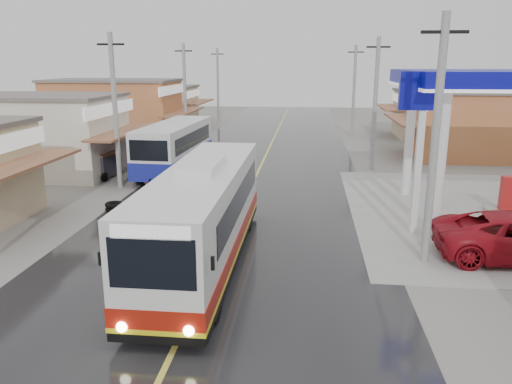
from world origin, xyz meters
TOP-DOWN VIEW (x-y plane):
  - ground at (0.00, 0.00)m, footprint 120.00×120.00m
  - road at (0.00, 15.00)m, footprint 12.00×90.00m
  - centre_line at (0.00, 15.00)m, footprint 0.15×90.00m
  - shopfronts_left at (-13.00, 18.00)m, footprint 11.00×44.00m
  - utility_poles_left at (-7.00, 16.00)m, footprint 1.60×50.00m
  - utility_poles_right at (7.00, 15.00)m, footprint 1.60×36.00m
  - coach_bus at (-0.32, -0.83)m, footprint 2.66×11.13m
  - second_bus at (-4.99, 12.99)m, footprint 2.80×9.04m
  - cyclist at (-5.13, 9.06)m, footprint 0.69×1.87m
  - tricycle_near at (-8.72, 11.02)m, footprint 1.61×2.15m
  - tyre_stack at (-5.63, 4.63)m, footprint 0.81×0.81m

SIDE VIEW (x-z plane):
  - ground at x=0.00m, z-range 0.00..0.00m
  - shopfronts_left at x=-13.00m, z-range -2.60..2.60m
  - utility_poles_left at x=-7.00m, z-range -4.00..4.00m
  - utility_poles_right at x=7.00m, z-range -4.00..4.00m
  - road at x=0.00m, z-range 0.00..0.02m
  - centre_line at x=0.00m, z-range 0.02..0.03m
  - tyre_stack at x=-5.63m, z-range 0.00..0.41m
  - cyclist at x=-5.13m, z-range -0.34..1.66m
  - tricycle_near at x=-8.72m, z-range 0.11..1.60m
  - second_bus at x=-4.99m, z-range 0.12..3.08m
  - coach_bus at x=-0.32m, z-range -0.06..3.41m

